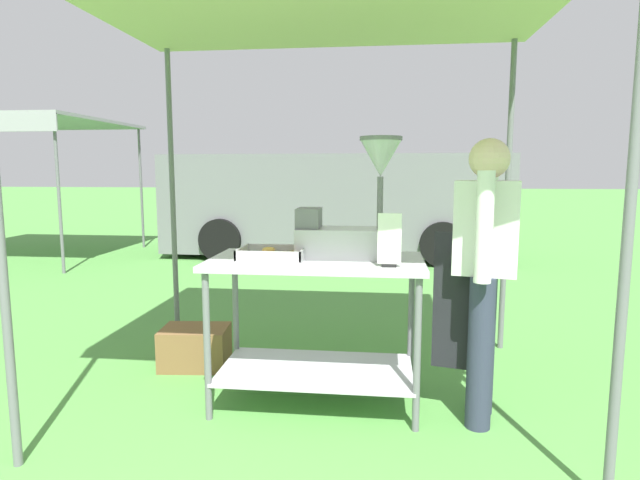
# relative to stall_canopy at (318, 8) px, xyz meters

# --- Properties ---
(ground_plane) EXTENTS (70.00, 70.00, 0.00)m
(ground_plane) POSITION_rel_stall_canopy_xyz_m (-0.10, 4.64, -2.38)
(ground_plane) COLOR #519342
(stall_canopy) EXTENTS (2.94, 2.24, 2.47)m
(stall_canopy) POSITION_rel_stall_canopy_xyz_m (0.00, 0.00, 0.00)
(stall_canopy) COLOR slate
(stall_canopy) RESTS_ON ground
(donut_cart) EXTENTS (1.28, 0.70, 0.91)m
(donut_cart) POSITION_rel_stall_canopy_xyz_m (-0.00, -0.10, -1.73)
(donut_cart) COLOR #B7B7BC
(donut_cart) RESTS_ON ground
(donut_tray) EXTENTS (0.39, 0.30, 0.07)m
(donut_tray) POSITION_rel_stall_canopy_xyz_m (-0.25, -0.15, -1.44)
(donut_tray) COLOR #B7B7BC
(donut_tray) RESTS_ON donut_cart
(donut_fryer) EXTENTS (0.63, 0.28, 0.73)m
(donut_fryer) POSITION_rel_stall_canopy_xyz_m (0.21, -0.03, -1.21)
(donut_fryer) COLOR #B7B7BC
(donut_fryer) RESTS_ON donut_cart
(menu_sign) EXTENTS (0.13, 0.05, 0.30)m
(menu_sign) POSITION_rel_stall_canopy_xyz_m (0.43, -0.31, -1.34)
(menu_sign) COLOR black
(menu_sign) RESTS_ON donut_cart
(vendor) EXTENTS (0.47, 0.54, 1.61)m
(vendor) POSITION_rel_stall_canopy_xyz_m (0.96, -0.21, -1.47)
(vendor) COLOR #2D3347
(vendor) RESTS_ON ground
(supply_crate) EXTENTS (0.51, 0.38, 0.29)m
(supply_crate) POSITION_rel_stall_canopy_xyz_m (-0.96, 0.39, -2.23)
(supply_crate) COLOR brown
(supply_crate) RESTS_ON ground
(van_grey) EXTENTS (5.61, 2.21, 1.69)m
(van_grey) POSITION_rel_stall_canopy_xyz_m (-0.37, 5.70, -1.50)
(van_grey) COLOR slate
(van_grey) RESTS_ON ground
(neighbour_tent) EXTENTS (3.21, 2.71, 2.24)m
(neighbour_tent) POSITION_rel_stall_canopy_xyz_m (-5.54, 4.76, -0.21)
(neighbour_tent) COLOR slate
(neighbour_tent) RESTS_ON ground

